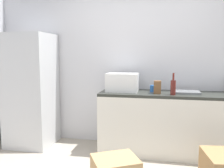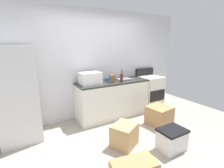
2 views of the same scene
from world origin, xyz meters
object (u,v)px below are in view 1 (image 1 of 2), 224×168
at_px(refrigerator, 31,90).
at_px(microwave, 122,82).
at_px(coffee_mug, 153,89).
at_px(wine_bottle, 173,87).
at_px(knife_block, 157,87).

relative_size(refrigerator, microwave, 3.85).
height_order(refrigerator, coffee_mug, refrigerator).
xyz_separation_m(refrigerator, wine_bottle, (2.19, -0.13, 0.13)).
distance_m(refrigerator, knife_block, 1.98).
height_order(microwave, knife_block, microwave).
relative_size(refrigerator, wine_bottle, 5.90).
bearing_deg(refrigerator, knife_block, -1.44).
relative_size(wine_bottle, knife_block, 1.67).
relative_size(refrigerator, coffee_mug, 17.69).
xyz_separation_m(wine_bottle, knife_block, (-0.21, 0.08, -0.02)).
height_order(microwave, wine_bottle, wine_bottle).
bearing_deg(microwave, wine_bottle, -14.33).
height_order(refrigerator, knife_block, refrigerator).
height_order(refrigerator, wine_bottle, refrigerator).
bearing_deg(microwave, knife_block, -11.77).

